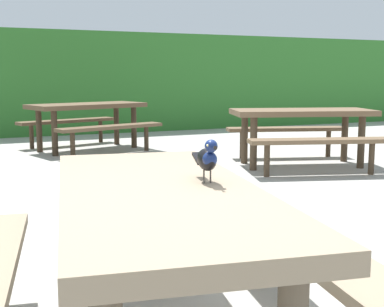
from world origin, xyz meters
The scene contains 5 objects.
hedge_wall centered at (0.00, 9.49, 1.03)m, with size 28.00×1.71×2.07m, color #2D6B28.
picnic_table_foreground centered at (-0.13, 0.10, 0.56)m, with size 1.94×1.97×0.74m.
bird_grackle centered at (0.07, 0.06, 0.84)m, with size 0.09×0.29×0.18m.
picnic_table_mid_left centered at (0.96, 6.44, 0.56)m, with size 2.13×2.11×0.74m.
picnic_table_mid_right centered at (3.21, 3.83, 0.56)m, with size 2.13×2.11×0.74m.
Camera 1 is at (-0.81, -1.82, 1.17)m, focal length 48.78 mm.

